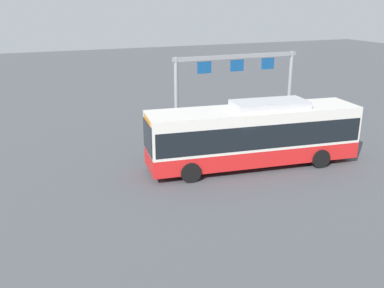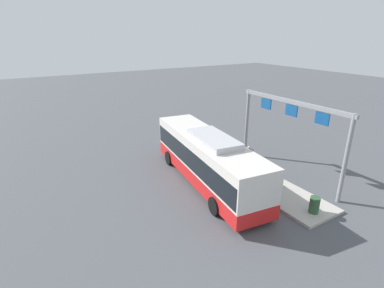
{
  "view_description": "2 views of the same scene",
  "coord_description": "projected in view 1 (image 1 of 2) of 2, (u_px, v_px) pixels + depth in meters",
  "views": [
    {
      "loc": [
        11.21,
        18.37,
        8.32
      ],
      "look_at": [
        3.37,
        -0.2,
        1.58
      ],
      "focal_mm": 40.31,
      "sensor_mm": 36.0,
      "label": 1
    },
    {
      "loc": [
        -14.02,
        9.61,
        9.07
      ],
      "look_at": [
        3.69,
        -1.14,
        1.27
      ],
      "focal_mm": 27.61,
      "sensor_mm": 36.0,
      "label": 2
    }
  ],
  "objects": [
    {
      "name": "trash_bin",
      "position": [
        311.0,
        128.0,
        27.3
      ],
      "size": [
        0.52,
        0.52,
        0.9
      ],
      "primitive_type": "cylinder",
      "color": "#2D5133",
      "rests_on": "platform_curb"
    },
    {
      "name": "platform_sign_gantry",
      "position": [
        237.0,
        78.0,
        26.82
      ],
      "size": [
        8.47,
        0.24,
        5.2
      ],
      "color": "gray",
      "rests_on": "ground"
    },
    {
      "name": "person_waiting_near",
      "position": [
        205.0,
        131.0,
        25.2
      ],
      "size": [
        0.42,
        0.58,
        1.67
      ],
      "rotation": [
        0.0,
        0.0,
        1.8
      ],
      "color": "#334C8C",
      "rests_on": "platform_curb"
    },
    {
      "name": "bus_main",
      "position": [
        254.0,
        133.0,
        22.25
      ],
      "size": [
        11.27,
        3.85,
        3.46
      ],
      "rotation": [
        0.0,
        0.0,
        -0.12
      ],
      "color": "red",
      "rests_on": "ground"
    },
    {
      "name": "person_waiting_mid",
      "position": [
        198.0,
        137.0,
        24.03
      ],
      "size": [
        0.52,
        0.61,
        1.67
      ],
      "rotation": [
        0.0,
        0.0,
        2.08
      ],
      "color": "maroon",
      "rests_on": "platform_curb"
    },
    {
      "name": "platform_curb",
      "position": [
        251.0,
        144.0,
        26.06
      ],
      "size": [
        10.0,
        2.8,
        0.16
      ],
      "primitive_type": "cube",
      "color": "#B2ADA3",
      "rests_on": "ground"
    },
    {
      "name": "ground_plane",
      "position": [
        252.0,
        166.0,
        22.82
      ],
      "size": [
        120.0,
        120.0,
        0.0
      ],
      "primitive_type": "plane",
      "color": "#4C4F54"
    },
    {
      "name": "person_boarding",
      "position": [
        160.0,
        144.0,
        23.46
      ],
      "size": [
        0.46,
        0.59,
        1.67
      ],
      "rotation": [
        0.0,
        0.0,
        1.9
      ],
      "color": "maroon",
      "rests_on": "ground"
    },
    {
      "name": "person_waiting_far",
      "position": [
        221.0,
        129.0,
        25.57
      ],
      "size": [
        0.4,
        0.57,
        1.67
      ],
      "rotation": [
        0.0,
        0.0,
        1.76
      ],
      "color": "maroon",
      "rests_on": "platform_curb"
    }
  ]
}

